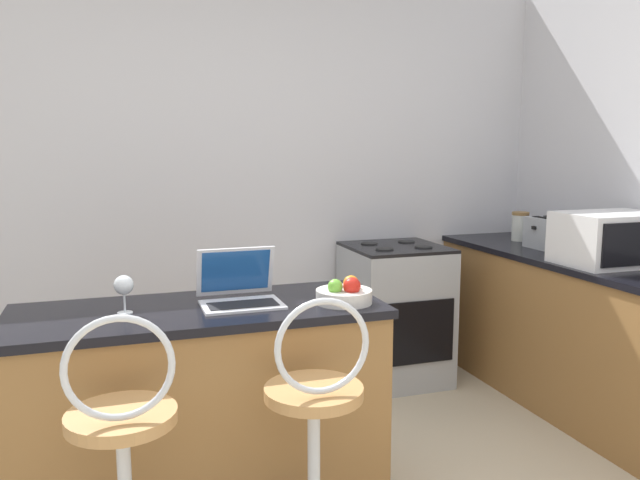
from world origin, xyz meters
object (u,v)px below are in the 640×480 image
object	(u,v)px
storage_jar	(520,226)
mug_blue	(543,233)
bar_stool_near	(125,479)
toaster	(549,233)
bar_stool_far	(315,449)
microwave	(611,239)
wine_glass_tall	(124,286)
laptop	(239,290)
fruit_bowl	(345,294)
stove_range	(395,313)

from	to	relation	value
storage_jar	mug_blue	bearing A→B (deg)	-17.48
bar_stool_near	toaster	distance (m)	2.91
mug_blue	storage_jar	xyz separation A→B (m)	(-0.15, 0.05, 0.05)
mug_blue	toaster	bearing A→B (deg)	-123.31
bar_stool_far	toaster	size ratio (longest dim) A/B	4.31
microwave	toaster	bearing A→B (deg)	86.30
bar_stool_near	wine_glass_tall	xyz separation A→B (m)	(0.03, 0.52, 0.50)
bar_stool_far	wine_glass_tall	xyz separation A→B (m)	(-0.59, 0.52, 0.50)
storage_jar	toaster	bearing A→B (deg)	-95.21
toaster	mug_blue	distance (m)	0.34
bar_stool_far	microwave	xyz separation A→B (m)	(1.91, 0.73, 0.53)
bar_stool_near	storage_jar	xyz separation A→B (m)	(2.60, 1.61, 0.49)
wine_glass_tall	mug_blue	distance (m)	2.92
laptop	fruit_bowl	distance (m)	0.43
microwave	wine_glass_tall	size ratio (longest dim) A/B	3.63
toaster	wine_glass_tall	world-z (taller)	toaster
bar_stool_far	fruit_bowl	bearing A→B (deg)	57.25
laptop	stove_range	distance (m)	1.75
fruit_bowl	bar_stool_near	bearing A→B (deg)	-155.67
fruit_bowl	storage_jar	xyz separation A→B (m)	(1.72, 1.21, 0.06)
toaster	bar_stool_near	bearing A→B (deg)	-153.55
toaster	fruit_bowl	world-z (taller)	toaster
bar_stool_far	microwave	distance (m)	2.12
bar_stool_far	storage_jar	distance (m)	2.60
wine_glass_tall	storage_jar	bearing A→B (deg)	23.02
toaster	stove_range	world-z (taller)	toaster
microwave	fruit_bowl	size ratio (longest dim) A/B	2.35
toaster	mug_blue	world-z (taller)	toaster
bar_stool_near	fruit_bowl	xyz separation A→B (m)	(0.88, 0.40, 0.43)
stove_range	mug_blue	bearing A→B (deg)	-6.18
fruit_bowl	mug_blue	world-z (taller)	fruit_bowl
mug_blue	stove_range	bearing A→B (deg)	173.82
toaster	stove_range	distance (m)	1.09
bar_stool_near	microwave	distance (m)	2.69
bar_stool_near	mug_blue	distance (m)	3.20
bar_stool_far	storage_jar	size ratio (longest dim) A/B	5.38
bar_stool_far	fruit_bowl	world-z (taller)	bar_stool_far
fruit_bowl	storage_jar	world-z (taller)	storage_jar
stove_range	wine_glass_tall	size ratio (longest dim) A/B	6.07
wine_glass_tall	storage_jar	xyz separation A→B (m)	(2.57, 1.09, -0.01)
toaster	fruit_bowl	xyz separation A→B (m)	(-1.69, -0.88, -0.06)
bar_stool_far	wine_glass_tall	size ratio (longest dim) A/B	7.05
laptop	storage_jar	world-z (taller)	laptop
bar_stool_near	wine_glass_tall	distance (m)	0.72
bar_stool_far	toaster	bearing A→B (deg)	33.31
storage_jar	stove_range	bearing A→B (deg)	175.87
stove_range	fruit_bowl	distance (m)	1.60
laptop	wine_glass_tall	world-z (taller)	laptop
fruit_bowl	wine_glass_tall	bearing A→B (deg)	172.10
fruit_bowl	toaster	bearing A→B (deg)	27.53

